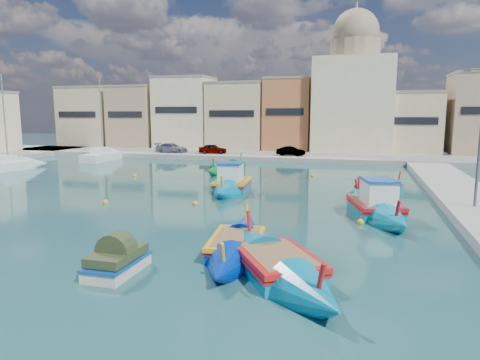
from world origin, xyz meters
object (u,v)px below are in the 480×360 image
at_px(church_block, 353,92).
at_px(luzzu_turquoise_cabin, 375,208).
at_px(luzzu_green, 228,168).
at_px(luzzu_blue_south, 237,247).
at_px(luzzu_cyan_south, 278,267).
at_px(yacht_midnorth, 20,165).
at_px(luzzu_blue_cabin, 232,185).
at_px(tender_near, 117,262).
at_px(luzzu_cyan_mid, 379,190).
at_px(yacht_north, 109,156).
at_px(quay_street_lamp, 479,137).

height_order(church_block, luzzu_turquoise_cabin, church_block).
bearing_deg(church_block, luzzu_green, -118.18).
distance_m(luzzu_green, luzzu_blue_south, 24.47).
bearing_deg(luzzu_cyan_south, yacht_midnorth, 145.35).
relative_size(luzzu_turquoise_cabin, luzzu_green, 1.17).
distance_m(luzzu_blue_cabin, tender_near, 16.84).
xyz_separation_m(luzzu_blue_cabin, tender_near, (0.87, -16.82, -0.00)).
relative_size(luzzu_turquoise_cabin, luzzu_blue_cabin, 1.11).
bearing_deg(luzzu_blue_cabin, luzzu_green, 109.05).
bearing_deg(tender_near, church_block, 81.78).
bearing_deg(church_block, luzzu_turquoise_cabin, -86.43).
xyz_separation_m(luzzu_blue_cabin, luzzu_blue_south, (4.31, -13.54, -0.14)).
xyz_separation_m(luzzu_blue_cabin, luzzu_green, (-3.35, 9.70, -0.10)).
distance_m(luzzu_cyan_mid, yacht_midnorth, 34.68).
bearing_deg(yacht_midnorth, yacht_north, 70.81).
xyz_separation_m(luzzu_turquoise_cabin, yacht_midnorth, (-34.01, 10.71, 0.01)).
relative_size(luzzu_turquoise_cabin, luzzu_cyan_mid, 1.38).
distance_m(luzzu_turquoise_cabin, yacht_north, 37.00).
distance_m(luzzu_blue_cabin, luzzu_green, 10.26).
bearing_deg(yacht_midnorth, quay_street_lamp, -13.37).
height_order(luzzu_blue_cabin, luzzu_cyan_mid, luzzu_blue_cabin).
xyz_separation_m(luzzu_cyan_south, tender_near, (-5.50, -1.32, 0.10)).
bearing_deg(quay_street_lamp, luzzu_turquoise_cabin, -165.22).
relative_size(luzzu_blue_south, luzzu_cyan_south, 1.01).
height_order(luzzu_green, luzzu_cyan_south, luzzu_cyan_south).
bearing_deg(tender_near, yacht_midnorth, 138.14).
bearing_deg(yacht_north, luzzu_cyan_south, -49.49).
relative_size(church_block, luzzu_blue_south, 2.20).
relative_size(luzzu_blue_cabin, luzzu_cyan_mid, 1.24).
height_order(luzzu_turquoise_cabin, luzzu_cyan_south, luzzu_turquoise_cabin).
relative_size(luzzu_blue_cabin, luzzu_cyan_south, 1.08).
distance_m(luzzu_blue_cabin, luzzu_cyan_south, 16.75).
bearing_deg(tender_near, quay_street_lamp, 42.56).
height_order(luzzu_cyan_mid, yacht_north, yacht_north).
bearing_deg(luzzu_blue_south, luzzu_green, 108.23).
xyz_separation_m(quay_street_lamp, yacht_north, (-35.63, 19.72, -3.92)).
bearing_deg(luzzu_blue_south, tender_near, -136.44).
relative_size(quay_street_lamp, luzzu_cyan_mid, 1.07).
bearing_deg(quay_street_lamp, luzzu_blue_south, -137.77).
relative_size(luzzu_blue_cabin, yacht_north, 0.88).
bearing_deg(luzzu_turquoise_cabin, tender_near, -127.60).
bearing_deg(luzzu_cyan_mid, quay_street_lamp, -48.07).
distance_m(luzzu_blue_south, luzzu_cyan_south, 2.83).
xyz_separation_m(luzzu_cyan_mid, luzzu_cyan_south, (-3.95, -17.10, 0.05)).
bearing_deg(luzzu_blue_south, yacht_north, 130.07).
bearing_deg(tender_near, luzzu_cyan_south, 13.55).
xyz_separation_m(luzzu_cyan_mid, yacht_midnorth, (-34.45, 3.99, 0.16)).
height_order(church_block, luzzu_blue_cabin, church_block).
height_order(church_block, yacht_north, church_block).
relative_size(church_block, quay_street_lamp, 2.39).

